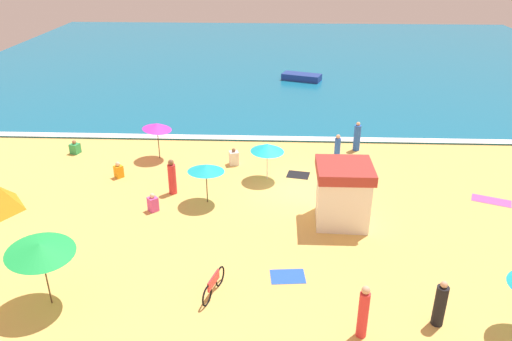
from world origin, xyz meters
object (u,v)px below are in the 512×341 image
at_px(beachgoer_6, 119,171).
at_px(small_boat_0, 302,77).
at_px(beachgoer_8, 75,148).
at_px(beachgoer_4, 153,203).
at_px(beach_umbrella_1, 157,126).
at_px(beachgoer_7, 363,312).
at_px(beachgoer_2, 357,137).
at_px(beach_umbrella_3, 206,168).
at_px(beachgoer_1, 337,151).
at_px(beachgoer_0, 234,158).
at_px(lifeguard_cabana, 343,193).
at_px(beach_umbrella_2, 40,248).
at_px(parked_bicycle, 214,284).
at_px(beachgoer_5, 172,178).
at_px(beach_umbrella_5, 267,148).
at_px(beachgoer_9, 440,305).

height_order(beachgoer_6, small_boat_0, beachgoer_6).
bearing_deg(beachgoer_8, beachgoer_4, -46.78).
height_order(beach_umbrella_1, beachgoer_8, beach_umbrella_1).
bearing_deg(beachgoer_6, beachgoer_7, -45.03).
bearing_deg(beachgoer_2, beach_umbrella_3, -139.83).
distance_m(beachgoer_1, beachgoer_7, 12.42).
xyz_separation_m(beach_umbrella_3, beachgoer_0, (0.87, 4.21, -1.33)).
relative_size(lifeguard_cabana, beachgoer_2, 1.56).
height_order(beach_umbrella_2, beachgoer_7, beach_umbrella_2).
height_order(lifeguard_cabana, parked_bicycle, lifeguard_cabana).
bearing_deg(beachgoer_8, beachgoer_2, 4.10).
distance_m(beachgoer_4, beachgoer_6, 4.14).
height_order(beach_umbrella_2, beachgoer_5, beach_umbrella_2).
bearing_deg(beachgoer_1, parked_bicycle, -116.25).
bearing_deg(beachgoer_5, beachgoer_6, 152.63).
relative_size(beachgoer_4, beachgoer_8, 1.10).
distance_m(beach_umbrella_5, beachgoer_7, 11.22).
bearing_deg(beachgoer_0, beachgoer_6, -162.38).
relative_size(beachgoer_4, small_boat_0, 0.25).
xyz_separation_m(beach_umbrella_1, beachgoer_8, (-4.88, 0.47, -1.53)).
bearing_deg(beachgoer_2, beachgoer_8, -175.90).
distance_m(lifeguard_cabana, beachgoer_5, 8.03).
height_order(beachgoer_5, beachgoer_9, beachgoer_5).
height_order(beachgoer_0, beachgoer_5, beachgoer_5).
relative_size(beach_umbrella_3, small_boat_0, 0.65).
relative_size(parked_bicycle, beachgoer_8, 2.25).
relative_size(beach_umbrella_1, small_boat_0, 0.61).
bearing_deg(beachgoer_9, beachgoer_2, 92.36).
bearing_deg(beach_umbrella_3, beachgoer_0, 78.27).
bearing_deg(lifeguard_cabana, beach_umbrella_1, 145.48).
bearing_deg(beach_umbrella_5, beachgoer_9, -61.17).
height_order(beachgoer_0, beachgoer_2, beachgoer_2).
height_order(beachgoer_1, beachgoer_5, beachgoer_1).
bearing_deg(beach_umbrella_2, parked_bicycle, 7.55).
distance_m(beachgoer_1, beachgoer_4, 10.01).
bearing_deg(beachgoer_8, beachgoer_5, -35.25).
height_order(parked_bicycle, beachgoer_8, beachgoer_8).
height_order(beach_umbrella_3, beachgoer_2, beach_umbrella_3).
bearing_deg(beachgoer_9, parked_bicycle, 170.84).
distance_m(beach_umbrella_1, beachgoer_9, 17.06).
bearing_deg(beach_umbrella_5, beachgoer_1, 24.59).
xyz_separation_m(beachgoer_5, small_boat_0, (6.91, 20.49, -0.44)).
bearing_deg(parked_bicycle, beachgoer_4, 121.22).
bearing_deg(lifeguard_cabana, beach_umbrella_3, 166.20).
xyz_separation_m(beach_umbrella_2, beachgoer_7, (10.08, -1.06, -1.28)).
relative_size(beach_umbrella_5, beachgoer_1, 1.30).
bearing_deg(lifeguard_cabana, beach_umbrella_5, 129.21).
distance_m(lifeguard_cabana, beach_umbrella_1, 11.20).
xyz_separation_m(lifeguard_cabana, small_boat_0, (-0.77, 22.76, -0.98)).
distance_m(beachgoer_4, beachgoer_7, 10.94).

